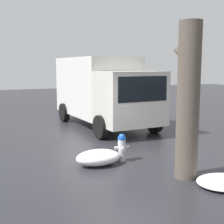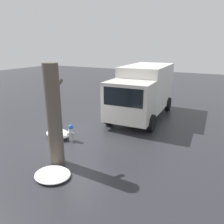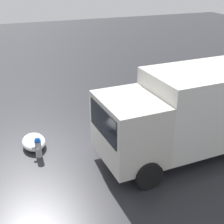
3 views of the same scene
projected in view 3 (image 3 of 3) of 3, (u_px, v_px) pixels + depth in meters
ground_plane at (39, 157)px, 11.30m from camera, size 60.00×60.00×0.00m
fire_hydrant at (38, 147)px, 11.13m from camera, size 0.34×0.44×0.79m
delivery_truck at (191, 111)px, 10.90m from camera, size 6.50×2.98×3.11m
snow_pile_curbside at (34, 142)px, 11.83m from camera, size 0.87×1.27×0.42m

